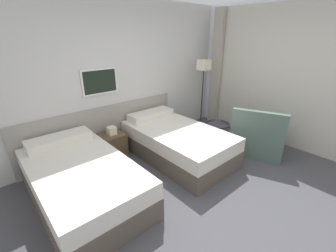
# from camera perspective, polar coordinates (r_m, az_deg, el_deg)

# --- Properties ---
(ground_plane) EXTENTS (16.00, 16.00, 0.00)m
(ground_plane) POSITION_cam_1_polar(r_m,az_deg,el_deg) (3.36, 11.39, -16.89)
(ground_plane) COLOR #47474C
(wall_headboard) EXTENTS (10.00, 0.10, 2.70)m
(wall_headboard) POSITION_cam_1_polar(r_m,az_deg,el_deg) (4.34, -11.48, 11.21)
(wall_headboard) COLOR silver
(wall_headboard) RESTS_ON ground_plane
(wall_window) EXTENTS (0.21, 4.68, 2.70)m
(wall_window) POSITION_cam_1_polar(r_m,az_deg,el_deg) (4.83, 31.23, 10.12)
(wall_window) COLOR white
(wall_window) RESTS_ON ground_plane
(bed_near_door) EXTENTS (1.14, 2.01, 0.68)m
(bed_near_door) POSITION_cam_1_polar(r_m,az_deg,el_deg) (3.30, -21.02, -12.77)
(bed_near_door) COLOR brown
(bed_near_door) RESTS_ON ground_plane
(bed_near_window) EXTENTS (1.14, 2.01, 0.68)m
(bed_near_window) POSITION_cam_1_polar(r_m,az_deg,el_deg) (4.08, 2.17, -4.11)
(bed_near_window) COLOR brown
(bed_near_window) RESTS_ON ground_plane
(nightstand) EXTENTS (0.40, 0.39, 0.58)m
(nightstand) POSITION_cam_1_polar(r_m,az_deg,el_deg) (4.22, -13.78, -4.62)
(nightstand) COLOR brown
(nightstand) RESTS_ON ground_plane
(floor_lamp) EXTENTS (0.24, 0.24, 1.59)m
(floor_lamp) POSITION_cam_1_polar(r_m,az_deg,el_deg) (5.13, 9.01, 13.32)
(floor_lamp) COLOR black
(floor_lamp) RESTS_ON ground_plane
(side_table) EXTENTS (0.46, 0.46, 0.49)m
(side_table) POSITION_cam_1_polar(r_m,az_deg,el_deg) (4.52, 12.34, -1.08)
(side_table) COLOR black
(side_table) RESTS_ON ground_plane
(armchair) EXTENTS (1.01, 1.10, 0.90)m
(armchair) POSITION_cam_1_polar(r_m,az_deg,el_deg) (4.53, 21.69, -2.91)
(armchair) COLOR #4C6056
(armchair) RESTS_ON ground_plane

